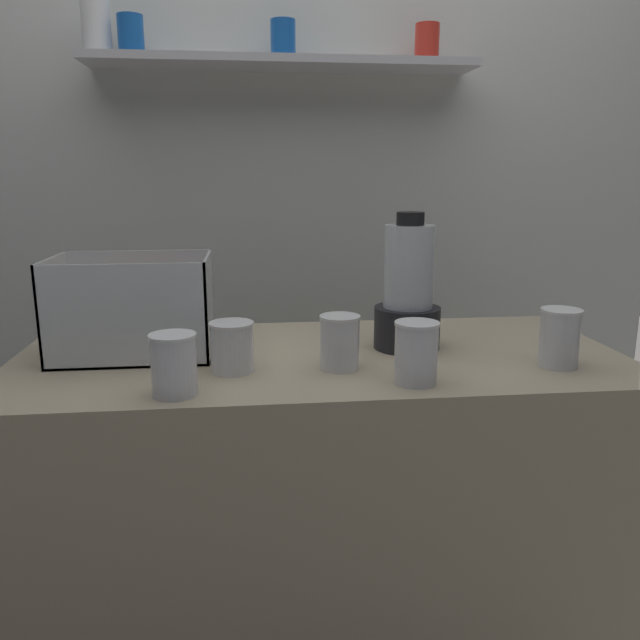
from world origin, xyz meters
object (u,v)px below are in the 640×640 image
object	(u,v)px
blender_pitcher	(408,295)
juice_cup_mango_far_left	(174,369)
carrot_display_bin	(137,322)
juice_cup_mango_left	(232,349)
juice_cup_pomegranate_far_right	(559,340)
juice_cup_beet_middle	(340,346)
juice_cup_beet_right	(416,357)

from	to	relation	value
blender_pitcher	juice_cup_mango_far_left	xyz separation A→B (m)	(-0.52, -0.27, -0.08)
carrot_display_bin	juice_cup_mango_left	xyz separation A→B (m)	(0.22, -0.16, -0.03)
carrot_display_bin	juice_cup_pomegranate_far_right	size ratio (longest dim) A/B	2.76
blender_pitcher	juice_cup_mango_far_left	bearing A→B (deg)	-152.10
juice_cup_mango_left	juice_cup_beet_middle	size ratio (longest dim) A/B	0.91
carrot_display_bin	blender_pitcher	distance (m)	0.64
blender_pitcher	juice_cup_mango_far_left	world-z (taller)	blender_pitcher
juice_cup_beet_right	juice_cup_pomegranate_far_right	bearing A→B (deg)	12.46
juice_cup_mango_left	juice_cup_beet_middle	xyz separation A→B (m)	(0.23, -0.01, 0.00)
juice_cup_mango_left	juice_cup_beet_middle	distance (m)	0.23
blender_pitcher	juice_cup_beet_middle	world-z (taller)	blender_pitcher
blender_pitcher	juice_cup_beet_middle	size ratio (longest dim) A/B	2.77
juice_cup_beet_right	carrot_display_bin	bearing A→B (deg)	154.62
juice_cup_mango_left	juice_cup_beet_right	bearing A→B (deg)	-17.94
juice_cup_mango_far_left	juice_cup_beet_middle	size ratio (longest dim) A/B	1.02
blender_pitcher	juice_cup_mango_left	size ratio (longest dim) A/B	3.04
juice_cup_mango_far_left	blender_pitcher	bearing A→B (deg)	27.90
blender_pitcher	juice_cup_pomegranate_far_right	size ratio (longest dim) A/B	2.54
blender_pitcher	juice_cup_mango_left	xyz separation A→B (m)	(-0.41, -0.14, -0.08)
juice_cup_mango_left	juice_cup_beet_middle	bearing A→B (deg)	-1.63
carrot_display_bin	juice_cup_mango_far_left	distance (m)	0.32
blender_pitcher	juice_cup_mango_far_left	size ratio (longest dim) A/B	2.73
juice_cup_beet_right	juice_cup_mango_far_left	bearing A→B (deg)	-178.08
juice_cup_beet_right	juice_cup_beet_middle	bearing A→B (deg)	140.79
blender_pitcher	juice_cup_beet_right	distance (m)	0.27
juice_cup_mango_far_left	juice_cup_mango_left	bearing A→B (deg)	52.04
blender_pitcher	juice_cup_beet_right	world-z (taller)	blender_pitcher
juice_cup_mango_left	juice_cup_beet_middle	world-z (taller)	juice_cup_beet_middle
juice_cup_mango_left	juice_cup_pomegranate_far_right	xyz separation A→B (m)	(0.70, -0.04, 0.01)
carrot_display_bin	blender_pitcher	world-z (taller)	blender_pitcher
juice_cup_beet_right	juice_cup_mango_left	bearing A→B (deg)	162.06
juice_cup_pomegranate_far_right	juice_cup_mango_left	bearing A→B (deg)	176.42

